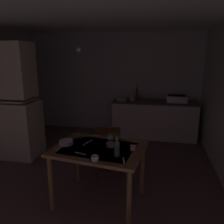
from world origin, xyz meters
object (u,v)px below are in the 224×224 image
at_px(mixing_bowl_counter, 121,99).
at_px(chair_far_side, 108,149).
at_px(hutch_cabinet, 12,105).
at_px(teacup_mint, 110,137).
at_px(hand_pump, 137,93).
at_px(dining_table, 99,155).
at_px(sink_basin, 177,99).
at_px(serving_bowl_wide, 66,142).
at_px(glass_bottle, 117,148).

distance_m(mixing_bowl_counter, chair_far_side, 1.99).
height_order(hutch_cabinet, teacup_mint, hutch_cabinet).
height_order(hand_pump, dining_table, hand_pump).
distance_m(sink_basin, chair_far_side, 2.35).
height_order(sink_basin, serving_bowl_wide, sink_basin).
bearing_deg(hand_pump, glass_bottle, -89.42).
bearing_deg(serving_bowl_wide, sink_basin, 58.81).
bearing_deg(chair_far_side, hand_pump, 82.64).
height_order(dining_table, teacup_mint, teacup_mint).
xyz_separation_m(hutch_cabinet, sink_basin, (3.09, 1.53, -0.05)).
bearing_deg(glass_bottle, chair_far_side, 109.14).
height_order(mixing_bowl_counter, dining_table, mixing_bowl_counter).
xyz_separation_m(mixing_bowl_counter, teacup_mint, (0.21, -2.28, -0.10)).
distance_m(serving_bowl_wide, glass_bottle, 0.74).
bearing_deg(serving_bowl_wide, mixing_bowl_counter, 82.80).
bearing_deg(hutch_cabinet, glass_bottle, -30.19).
bearing_deg(glass_bottle, mixing_bowl_counter, 97.89).
xyz_separation_m(mixing_bowl_counter, glass_bottle, (0.38, -2.77, -0.03)).
height_order(dining_table, glass_bottle, glass_bottle).
height_order(dining_table, serving_bowl_wide, serving_bowl_wide).
bearing_deg(glass_bottle, dining_table, 144.57).
relative_size(mixing_bowl_counter, dining_table, 0.19).
distance_m(mixing_bowl_counter, dining_table, 2.60).
relative_size(mixing_bowl_counter, glass_bottle, 0.97).
bearing_deg(sink_basin, serving_bowl_wide, -121.19).
xyz_separation_m(hand_pump, serving_bowl_wide, (-0.68, -2.66, -0.23)).
distance_m(teacup_mint, glass_bottle, 0.53).
bearing_deg(hutch_cabinet, serving_bowl_wide, -35.55).
height_order(hutch_cabinet, hand_pump, hutch_cabinet).
height_order(mixing_bowl_counter, serving_bowl_wide, mixing_bowl_counter).
bearing_deg(hand_pump, teacup_mint, -93.60).
bearing_deg(teacup_mint, chair_far_side, 107.99).
height_order(sink_basin, mixing_bowl_counter, sink_basin).
bearing_deg(mixing_bowl_counter, hutch_cabinet, -141.02).
distance_m(hutch_cabinet, glass_bottle, 2.57).
height_order(mixing_bowl_counter, glass_bottle, glass_bottle).
distance_m(sink_basin, serving_bowl_wide, 3.06).
xyz_separation_m(mixing_bowl_counter, dining_table, (0.12, -2.58, -0.23)).
xyz_separation_m(sink_basin, teacup_mint, (-1.05, -2.33, -0.14)).
height_order(mixing_bowl_counter, chair_far_side, mixing_bowl_counter).
bearing_deg(serving_bowl_wide, hand_pump, 75.66).
bearing_deg(chair_far_side, mixing_bowl_counter, 92.76).
bearing_deg(chair_far_side, teacup_mint, -72.01).
bearing_deg(teacup_mint, glass_bottle, -70.06).
distance_m(mixing_bowl_counter, serving_bowl_wide, 2.58).
relative_size(hand_pump, mixing_bowl_counter, 1.66).
relative_size(chair_far_side, serving_bowl_wide, 4.88).
height_order(chair_far_side, serving_bowl_wide, chair_far_side).
height_order(hand_pump, chair_far_side, hand_pump).
relative_size(hutch_cabinet, dining_table, 1.75).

